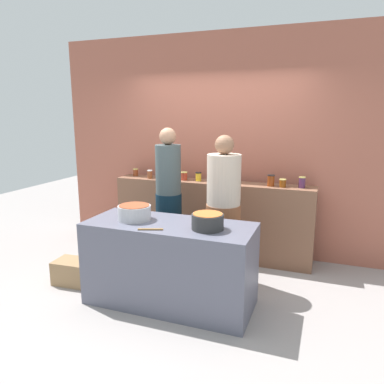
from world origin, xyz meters
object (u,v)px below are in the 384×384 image
Objects in this scene: preserve_jar_8 at (283,183)px; cooking_pot_left at (134,212)px; cooking_pot_center at (208,221)px; cook_with_tongs at (169,206)px; preserve_jar_0 at (136,172)px; preserve_jar_1 at (150,174)px; preserve_jar_9 at (302,182)px; preserve_jar_5 at (198,177)px; preserve_jar_3 at (171,175)px; preserve_jar_6 at (232,179)px; bread_crate at (73,272)px; preserve_jar_7 at (271,180)px; preserve_jar_2 at (163,175)px; preserve_jar_4 at (184,176)px; wooden_spoon at (150,229)px; cook_in_cap at (223,218)px.

cooking_pot_left is (-1.32, -1.36, -0.15)m from preserve_jar_8.
cook_with_tongs is at bearing 132.65° from cooking_pot_center.
cook_with_tongs is (0.81, -0.65, -0.28)m from preserve_jar_0.
preserve_jar_1 is 1.90m from cooking_pot_center.
preserve_jar_9 is at bearing 41.95° from cooking_pot_left.
preserve_jar_5 is 1.16× the size of preserve_jar_8.
preserve_jar_3 is 0.29× the size of cooking_pot_left.
cooking_pot_left is at bearing -98.39° from preserve_jar_5.
preserve_jar_6 is 0.25× the size of bread_crate.
cooking_pot_center is at bearing -104.72° from preserve_jar_7.
preserve_jar_7 is 0.35× the size of bread_crate.
preserve_jar_0 is 0.74× the size of preserve_jar_7.
preserve_jar_1 reaches higher than preserve_jar_2.
preserve_jar_1 is 1.21× the size of preserve_jar_3.
cooking_pot_left is at bearing -138.05° from preserve_jar_9.
cooking_pot_left is at bearing -81.34° from preserve_jar_3.
preserve_jar_3 is 0.89m from preserve_jar_6.
preserve_jar_4 is 0.20m from preserve_jar_5.
wooden_spoon is at bearing -74.76° from cook_with_tongs.
preserve_jar_4 reaches higher than cooking_pot_center.
cook_in_cap reaches higher than preserve_jar_4.
preserve_jar_7 is at bearing -0.54° from preserve_jar_4.
preserve_jar_2 and preserve_jar_8 have the same top height.
preserve_jar_6 and preserve_jar_8 have the same top height.
preserve_jar_1 is at bearing -178.51° from preserve_jar_9.
preserve_jar_7 is at bearing 33.57° from bread_crate.
preserve_jar_7 is 0.08× the size of cook_with_tongs.
cook_with_tongs is (-0.78, 0.85, -0.12)m from cooking_pot_center.
cook_with_tongs is at bearing 88.48° from cooking_pot_left.
preserve_jar_0 is 1.03× the size of preserve_jar_6.
preserve_jar_8 is at bearing -1.16° from preserve_jar_2.
preserve_jar_0 is at bearing 136.83° from cooking_pot_center.
preserve_jar_3 is 0.41× the size of wooden_spoon.
preserve_jar_2 is 1.32m from cook_in_cap.
preserve_jar_6 is at bearing 177.63° from preserve_jar_8.
preserve_jar_1 is 0.29× the size of bread_crate.
preserve_jar_9 reaches higher than preserve_jar_3.
preserve_jar_2 reaches higher than wooden_spoon.
preserve_jar_6 is at bearing -1.17° from preserve_jar_5.
preserve_jar_3 reaches higher than bread_crate.
preserve_jar_6 is 0.34× the size of cooking_pot_center.
bread_crate is at bearing -148.56° from preserve_jar_8.
preserve_jar_0 is 0.26× the size of bread_crate.
preserve_jar_9 is 0.08× the size of cook_with_tongs.
preserve_jar_0 is at bearing 177.03° from preserve_jar_6.
preserve_jar_9 is at bearing 0.65° from preserve_jar_6.
preserve_jar_8 is (0.15, -0.02, -0.02)m from preserve_jar_7.
preserve_jar_0 reaches higher than cooking_pot_center.
preserve_jar_8 is (1.82, 0.02, -0.01)m from preserve_jar_1.
preserve_jar_4 is 1.17m from preserve_jar_7.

